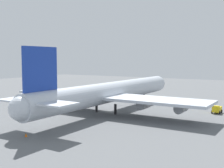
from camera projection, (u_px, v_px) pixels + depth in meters
The scene contains 5 objects.
ground_plane at pixel (112, 111), 83.44m from camera, with size 283.22×283.22×0.00m, color slate.
cargo_airplane at pixel (111, 92), 82.44m from camera, with size 70.81×57.58×17.65m.
fuel_truck at pixel (217, 109), 80.55m from camera, with size 3.77×2.40×2.27m.
safety_cone_nose at pixel (163, 98), 108.89m from camera, with size 0.48×0.48×0.68m, color orange.
safety_cone_tail at pixel (26, 135), 56.44m from camera, with size 0.53×0.53×0.75m, color orange.
Camera 1 is at (-69.89, -43.68, 15.24)m, focal length 46.45 mm.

